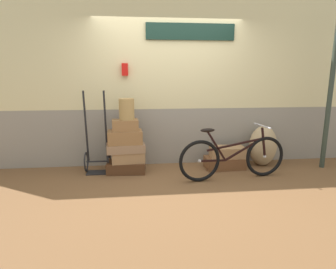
% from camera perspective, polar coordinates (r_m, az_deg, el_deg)
% --- Properties ---
extents(ground, '(9.67, 5.20, 0.06)m').
position_cam_1_polar(ground, '(4.51, 1.12, -9.05)').
color(ground, brown).
extents(station_building, '(7.67, 0.74, 2.85)m').
position_cam_1_polar(station_building, '(5.05, 0.09, 10.20)').
color(station_building, gray).
rests_on(station_building, ground).
extents(suitcase_0, '(0.64, 0.42, 0.18)m').
position_cam_1_polar(suitcase_0, '(4.78, -8.33, -6.39)').
color(suitcase_0, '#4C2D19').
rests_on(suitcase_0, ground).
extents(suitcase_1, '(0.56, 0.40, 0.17)m').
position_cam_1_polar(suitcase_1, '(4.73, -8.02, -4.35)').
color(suitcase_1, '#9E754C').
rests_on(suitcase_1, suitcase_0).
extents(suitcase_2, '(0.64, 0.42, 0.13)m').
position_cam_1_polar(suitcase_2, '(4.68, -8.48, -2.61)').
color(suitcase_2, '#937051').
rests_on(suitcase_2, suitcase_1).
extents(suitcase_3, '(0.57, 0.36, 0.21)m').
position_cam_1_polar(suitcase_3, '(4.66, -8.60, -0.53)').
color(suitcase_3, olive).
rests_on(suitcase_3, suitcase_2).
extents(suitcase_4, '(0.44, 0.30, 0.18)m').
position_cam_1_polar(suitcase_4, '(4.62, -8.59, 1.87)').
color(suitcase_4, olive).
rests_on(suitcase_4, suitcase_3).
extents(suitcase_5, '(0.67, 0.39, 0.20)m').
position_cam_1_polar(suitcase_5, '(5.01, 11.26, -5.55)').
color(suitcase_5, brown).
rests_on(suitcase_5, ground).
extents(suitcase_6, '(0.60, 0.36, 0.18)m').
position_cam_1_polar(suitcase_6, '(4.98, 11.79, -3.44)').
color(suitcase_6, '#9E754C').
rests_on(suitcase_6, suitcase_5).
extents(wicker_basket, '(0.24, 0.24, 0.34)m').
position_cam_1_polar(wicker_basket, '(4.59, -8.30, 5.05)').
color(wicker_basket, '#A8844C').
rests_on(wicker_basket, suitcase_4).
extents(luggage_trolley, '(0.40, 0.38, 1.34)m').
position_cam_1_polar(luggage_trolley, '(4.86, -14.02, -3.83)').
color(luggage_trolley, black).
rests_on(luggage_trolley, ground).
extents(burlap_sack, '(0.48, 0.41, 0.71)m').
position_cam_1_polar(burlap_sack, '(5.29, 18.49, -2.15)').
color(burlap_sack, tan).
rests_on(burlap_sack, ground).
extents(bicycle, '(1.72, 0.46, 0.83)m').
position_cam_1_polar(bicycle, '(4.48, 12.85, -4.47)').
color(bicycle, black).
rests_on(bicycle, ground).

